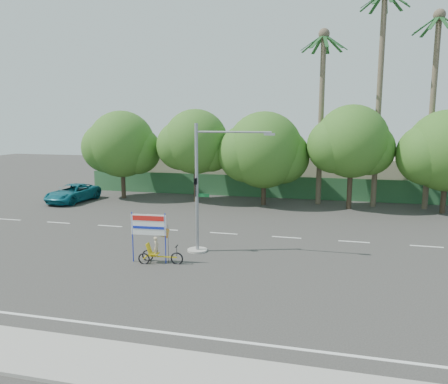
# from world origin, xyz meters

# --- Properties ---
(ground) EXTENTS (120.00, 120.00, 0.00)m
(ground) POSITION_xyz_m (0.00, 0.00, 0.00)
(ground) COLOR #33302D
(ground) RESTS_ON ground
(sidewalk_near) EXTENTS (50.00, 2.40, 0.12)m
(sidewalk_near) POSITION_xyz_m (0.00, -7.50, 0.06)
(sidewalk_near) COLOR gray
(sidewalk_near) RESTS_ON ground
(fence) EXTENTS (38.00, 0.08, 2.00)m
(fence) POSITION_xyz_m (0.00, 21.50, 1.00)
(fence) COLOR #336B3D
(fence) RESTS_ON ground
(building_left) EXTENTS (12.00, 8.00, 4.00)m
(building_left) POSITION_xyz_m (-10.00, 26.00, 2.00)
(building_left) COLOR #BBB395
(building_left) RESTS_ON ground
(building_right) EXTENTS (14.00, 8.00, 3.60)m
(building_right) POSITION_xyz_m (8.00, 26.00, 1.80)
(building_right) COLOR #BBB395
(building_right) RESTS_ON ground
(tree_far_left) EXTENTS (7.14, 6.00, 7.96)m
(tree_far_left) POSITION_xyz_m (-14.05, 18.00, 4.76)
(tree_far_left) COLOR #473828
(tree_far_left) RESTS_ON ground
(tree_left) EXTENTS (6.66, 5.60, 8.07)m
(tree_left) POSITION_xyz_m (-7.05, 18.00, 5.06)
(tree_left) COLOR #473828
(tree_left) RESTS_ON ground
(tree_center) EXTENTS (7.62, 6.40, 7.85)m
(tree_center) POSITION_xyz_m (-1.05, 18.00, 4.47)
(tree_center) COLOR #473828
(tree_center) RESTS_ON ground
(tree_right) EXTENTS (6.90, 5.80, 8.36)m
(tree_right) POSITION_xyz_m (5.95, 18.00, 5.24)
(tree_right) COLOR #473828
(tree_right) RESTS_ON ground
(tree_far_right) EXTENTS (7.38, 6.20, 7.94)m
(tree_far_right) POSITION_xyz_m (12.95, 18.00, 4.64)
(tree_far_right) COLOR #473828
(tree_far_right) RESTS_ON ground
(palm_tall) EXTENTS (3.73, 3.79, 17.45)m
(palm_tall) POSITION_xyz_m (8.00, 19.50, 10.46)
(palm_tall) COLOR #70604C
(palm_tall) RESTS_ON ground
(palm_mid) EXTENTS (3.73, 3.79, 15.45)m
(palm_mid) POSITION_xyz_m (12.00, 19.50, 9.40)
(palm_mid) COLOR #70604C
(palm_mid) RESTS_ON ground
(palm_short) EXTENTS (3.73, 3.79, 14.45)m
(palm_short) POSITION_xyz_m (3.50, 19.50, 8.86)
(palm_short) COLOR #70604C
(palm_short) RESTS_ON ground
(traffic_signal) EXTENTS (4.72, 1.10, 7.00)m
(traffic_signal) POSITION_xyz_m (-2.20, 3.98, 2.92)
(traffic_signal) COLOR gray
(traffic_signal) RESTS_ON ground
(trike_billboard) EXTENTS (2.68, 0.65, 2.64)m
(trike_billboard) POSITION_xyz_m (-4.03, 1.57, 1.06)
(trike_billboard) COLOR black
(trike_billboard) RESTS_ON ground
(pickup_truck) EXTENTS (3.00, 5.73, 1.54)m
(pickup_truck) POSITION_xyz_m (-17.52, 15.26, 0.77)
(pickup_truck) COLOR #106575
(pickup_truck) RESTS_ON ground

